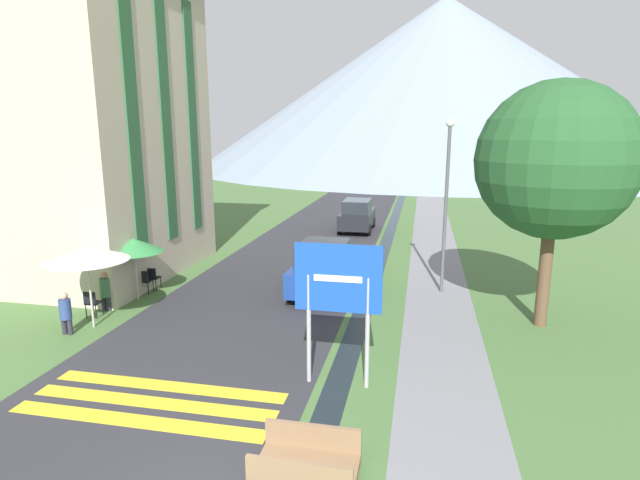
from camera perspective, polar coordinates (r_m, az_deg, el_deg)
ground_plane at (r=26.27m, az=5.01°, el=-0.08°), size 160.00×160.00×0.00m
road at (r=36.34m, az=2.92°, el=3.41°), size 6.40×60.00×0.01m
footpath at (r=35.95m, az=12.59°, el=3.03°), size 2.20×60.00×0.01m
drainage_channel at (r=35.98m, az=8.76°, el=3.19°), size 0.60×60.00×0.00m
crosswalk_marking at (r=11.63m, az=-18.53°, el=-17.18°), size 5.44×1.84×0.01m
mountain_distant at (r=82.74m, az=13.85°, el=16.90°), size 75.80×75.80×25.50m
hotel_building at (r=21.40m, az=-24.18°, el=13.78°), size 6.14×8.55×12.21m
road_sign at (r=10.91m, az=2.07°, el=-5.97°), size 1.92×0.11×3.26m
footbridge at (r=9.03m, az=-1.60°, el=-24.30°), size 1.70×1.10×0.65m
parked_car_near at (r=17.63m, az=0.43°, el=-3.16°), size 1.97×4.02×1.82m
parked_car_far at (r=28.68m, az=4.27°, el=2.83°), size 1.83×3.91×1.82m
cafe_chair_middle at (r=17.79m, az=-22.31°, el=-5.30°), size 0.40×0.40×0.85m
cafe_chair_far_right at (r=18.92m, az=-18.60°, el=-3.98°), size 0.40×0.40×0.85m
cafe_chair_far_left at (r=18.63m, az=-19.41°, el=-4.29°), size 0.40×0.40×0.85m
cafe_chair_near_left at (r=16.89m, az=-24.61°, el=-6.42°), size 0.40×0.40×0.85m
cafe_umbrella_front_white at (r=15.63m, az=-25.13°, el=-1.43°), size 2.34×2.34×2.42m
cafe_umbrella_middle_green at (r=17.73m, az=-20.49°, el=-0.57°), size 1.91×1.91×2.14m
person_seated_near at (r=15.80m, az=-27.09°, el=-7.25°), size 0.32×0.32×1.25m
person_seated_far at (r=17.32m, az=-23.33°, el=-5.18°), size 0.32×0.32×1.28m
streetlamp at (r=17.73m, az=14.25°, el=5.12°), size 0.28×0.28×6.02m
tree_by_path at (r=15.38m, az=25.35°, el=8.17°), size 4.38×4.38×7.02m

